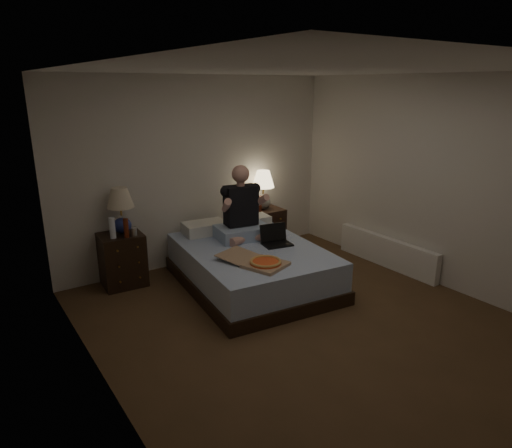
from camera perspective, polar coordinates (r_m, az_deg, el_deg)
floor at (r=4.87m, az=6.16°, el=-12.22°), size 4.00×4.50×0.00m
ceiling at (r=4.25m, az=7.28°, el=18.66°), size 4.00×4.50×0.00m
wall_back at (r=6.22m, az=-7.11°, el=6.53°), size 4.00×0.00×2.50m
wall_left at (r=3.47m, az=-19.13°, el=-2.74°), size 0.00×4.50×2.50m
wall_right at (r=5.88m, az=21.61°, el=4.85°), size 0.00×4.50×2.50m
bed at (r=5.58m, az=-0.53°, el=-5.31°), size 1.70×2.13×0.49m
nightstand_left at (r=5.81m, az=-16.35°, el=-4.30°), size 0.53×0.48×0.65m
nightstand_right at (r=6.73m, az=1.07°, el=-0.73°), size 0.49×0.44×0.64m
lamp_left at (r=5.67m, az=-16.52°, el=1.62°), size 0.35×0.35×0.56m
lamp_right at (r=6.59m, az=0.90°, el=4.29°), size 0.36×0.36×0.56m
water_bottle at (r=5.55m, az=-17.51°, el=-0.47°), size 0.07×0.07×0.25m
soda_can at (r=5.59m, az=-14.99°, el=-0.94°), size 0.07×0.07×0.10m
beer_bottle_left at (r=5.54m, az=-15.93°, el=-0.48°), size 0.06×0.06×0.23m
beer_bottle_right at (r=6.46m, az=0.46°, el=2.52°), size 0.06×0.06×0.23m
person at (r=5.69m, az=-1.71°, el=2.68°), size 0.73×0.62×0.93m
laptop at (r=5.53m, az=2.68°, el=-1.48°), size 0.39×0.34×0.24m
pizza_box at (r=4.92m, az=1.21°, el=-4.87°), size 0.63×0.85×0.08m
radiator at (r=6.44m, az=15.99°, el=-3.36°), size 0.10×1.60×0.40m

